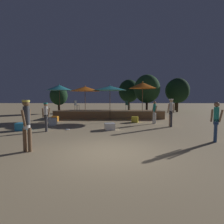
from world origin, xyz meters
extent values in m
plane|color=tan|center=(0.00, 0.00, 0.00)|extent=(120.00, 120.00, 0.00)
cube|color=olive|center=(-0.36, 10.76, 0.35)|extent=(10.06, 2.30, 0.70)
cube|color=#CCB793|center=(-0.36, 9.65, 0.74)|extent=(10.06, 0.12, 0.08)
cylinder|color=brown|center=(-2.50, 9.95, 1.27)|extent=(0.05, 0.05, 2.53)
cone|color=orange|center=(-2.50, 9.95, 2.74)|extent=(2.68, 2.68, 0.42)
sphere|color=orange|center=(-2.50, 9.95, 2.99)|extent=(0.08, 0.08, 0.08)
cylinder|color=brown|center=(2.68, 9.87, 1.39)|extent=(0.05, 0.05, 2.78)
cone|color=orange|center=(2.68, 9.87, 3.04)|extent=(2.45, 2.45, 0.52)
sphere|color=orange|center=(2.68, 9.87, 3.33)|extent=(0.08, 0.08, 0.08)
cylinder|color=brown|center=(-0.23, 9.51, 1.29)|extent=(0.05, 0.05, 2.58)
cone|color=teal|center=(-0.23, 9.51, 2.77)|extent=(2.95, 2.95, 0.39)
sphere|color=teal|center=(-0.23, 9.51, 3.01)|extent=(0.08, 0.08, 0.08)
cylinder|color=brown|center=(-4.77, 9.74, 1.30)|extent=(0.05, 0.05, 2.60)
cone|color=teal|center=(-4.77, 9.74, 2.84)|extent=(2.22, 2.22, 0.47)
sphere|color=teal|center=(-4.77, 9.74, 3.11)|extent=(0.08, 0.08, 0.08)
cube|color=#2D9EDB|center=(-5.31, 4.19, 0.22)|extent=(0.60, 0.60, 0.44)
cube|color=orange|center=(-4.70, 8.23, 0.21)|extent=(0.46, 0.46, 0.42)
cube|color=white|center=(-0.11, 4.50, 0.20)|extent=(0.69, 0.69, 0.39)
cube|color=white|center=(-4.14, 6.16, 0.25)|extent=(0.59, 0.59, 0.50)
cube|color=yellow|center=(1.77, 7.71, 0.23)|extent=(0.59, 0.59, 0.45)
cylinder|color=white|center=(3.07, 6.99, 0.39)|extent=(0.13, 0.13, 0.77)
cylinder|color=white|center=(3.21, 7.06, 0.39)|extent=(0.13, 0.13, 0.77)
cylinder|color=white|center=(3.14, 7.03, 0.85)|extent=(0.20, 0.20, 0.24)
cylinder|color=teal|center=(3.14, 7.03, 1.17)|extent=(0.20, 0.20, 0.59)
cylinder|color=#997051|center=(3.22, 6.88, 1.10)|extent=(0.17, 0.22, 0.53)
cylinder|color=#997051|center=(3.07, 7.17, 1.10)|extent=(0.16, 0.22, 0.53)
sphere|color=#997051|center=(3.14, 7.03, 1.57)|extent=(0.21, 0.21, 0.21)
cylinder|color=tan|center=(3.88, 5.72, 0.43)|extent=(0.13, 0.13, 0.86)
cylinder|color=#3F3F47|center=(3.92, 5.54, 0.43)|extent=(0.13, 0.13, 0.86)
cylinder|color=#3F3F47|center=(3.90, 5.63, 0.94)|extent=(0.22, 0.22, 0.24)
cylinder|color=white|center=(3.90, 5.63, 1.29)|extent=(0.22, 0.22, 0.66)
cylinder|color=tan|center=(3.72, 5.60, 1.23)|extent=(0.16, 0.11, 0.59)
cylinder|color=tan|center=(4.08, 5.66, 1.23)|extent=(0.10, 0.09, 0.59)
sphere|color=tan|center=(3.90, 5.63, 1.74)|extent=(0.24, 0.24, 0.24)
cylinder|color=white|center=(3.90, 5.63, 1.81)|extent=(0.26, 0.26, 0.07)
cylinder|color=#3F3F47|center=(-3.68, 3.80, 0.38)|extent=(0.13, 0.13, 0.76)
cylinder|color=#997051|center=(-3.75, 3.95, 0.38)|extent=(0.13, 0.13, 0.76)
cylinder|color=#3F3F47|center=(-3.71, 3.87, 0.84)|extent=(0.19, 0.19, 0.24)
cylinder|color=white|center=(-3.71, 3.87, 1.15)|extent=(0.19, 0.19, 0.58)
cylinder|color=#997051|center=(-3.57, 3.94, 1.08)|extent=(0.20, 0.15, 0.52)
cylinder|color=#997051|center=(-3.86, 3.81, 1.08)|extent=(0.12, 0.11, 0.52)
sphere|color=#997051|center=(-3.71, 3.87, 1.54)|extent=(0.21, 0.21, 0.21)
cylinder|color=teal|center=(-3.71, 3.87, 1.60)|extent=(0.23, 0.23, 0.07)
cylinder|color=#997051|center=(4.61, 1.70, 0.40)|extent=(0.13, 0.13, 0.80)
cylinder|color=#2D4C7F|center=(4.52, 1.55, 0.40)|extent=(0.13, 0.13, 0.80)
cylinder|color=#2D4C7F|center=(4.56, 1.63, 0.88)|extent=(0.21, 0.21, 0.24)
cylinder|color=teal|center=(4.56, 1.63, 1.21)|extent=(0.21, 0.21, 0.61)
cylinder|color=#997051|center=(4.42, 1.72, 1.14)|extent=(0.14, 0.13, 0.55)
cylinder|color=#997051|center=(4.70, 1.53, 1.14)|extent=(0.20, 0.17, 0.55)
sphere|color=#997051|center=(4.56, 1.63, 1.62)|extent=(0.22, 0.22, 0.22)
cylinder|color=brown|center=(-3.00, 0.13, 0.43)|extent=(0.13, 0.13, 0.85)
cylinder|color=brown|center=(-2.82, 0.12, 0.43)|extent=(0.13, 0.13, 0.85)
cylinder|color=white|center=(-2.91, 0.12, 0.93)|extent=(0.22, 0.22, 0.24)
cylinder|color=#333842|center=(-2.91, 0.12, 1.28)|extent=(0.22, 0.22, 0.65)
cylinder|color=brown|center=(-2.91, -0.06, 1.21)|extent=(0.09, 0.23, 0.58)
cylinder|color=brown|center=(-2.90, 0.30, 1.21)|extent=(0.09, 0.17, 0.59)
sphere|color=brown|center=(-2.91, 0.12, 1.72)|extent=(0.23, 0.23, 0.23)
cylinder|color=#D8D14C|center=(-2.91, 0.12, 1.79)|extent=(0.26, 0.26, 0.07)
cylinder|color=#2D3338|center=(-3.27, 10.28, 1.01)|extent=(0.02, 0.02, 0.45)
cylinder|color=#2D3338|center=(-3.17, 10.56, 1.01)|extent=(0.02, 0.02, 0.45)
cylinder|color=#2D3338|center=(-3.56, 10.38, 1.01)|extent=(0.02, 0.02, 0.45)
cylinder|color=#2D3338|center=(-3.46, 10.66, 1.01)|extent=(0.02, 0.02, 0.45)
cylinder|color=#2D3338|center=(-3.37, 10.47, 1.23)|extent=(0.40, 0.40, 0.02)
cube|color=#2D3338|center=(-3.53, 10.53, 1.46)|extent=(0.15, 0.35, 0.45)
cylinder|color=#1E4C47|center=(1.69, 11.00, 1.01)|extent=(0.02, 0.02, 0.45)
cylinder|color=#1E4C47|center=(1.50, 11.24, 1.01)|extent=(0.02, 0.02, 0.45)
cylinder|color=#1E4C47|center=(1.46, 10.81, 1.01)|extent=(0.02, 0.02, 0.45)
cylinder|color=#1E4C47|center=(1.27, 11.04, 1.01)|extent=(0.02, 0.02, 0.45)
cylinder|color=#1E4C47|center=(1.48, 11.02, 1.23)|extent=(0.40, 0.40, 0.02)
cube|color=#1E4C47|center=(1.35, 10.92, 1.46)|extent=(0.25, 0.30, 0.45)
cylinder|color=white|center=(-2.64, 4.41, 0.02)|extent=(0.26, 0.26, 0.03)
cylinder|color=#3D2B1C|center=(9.64, 21.31, 0.82)|extent=(0.28, 0.28, 1.64)
ellipsoid|color=black|center=(9.64, 21.31, 3.07)|extent=(3.18, 3.18, 3.50)
cylinder|color=#3D2B1C|center=(2.45, 21.87, 0.78)|extent=(0.28, 0.28, 1.56)
ellipsoid|color=black|center=(2.45, 21.87, 3.03)|extent=(3.26, 3.26, 3.58)
cylinder|color=#3D2B1C|center=(4.35, 16.78, 0.81)|extent=(0.28, 0.28, 1.61)
ellipsoid|color=#1E4223|center=(4.35, 16.78, 3.10)|extent=(3.30, 3.30, 3.63)
cylinder|color=#3D2B1C|center=(8.71, 17.97, 0.77)|extent=(0.28, 0.28, 1.55)
ellipsoid|color=black|center=(8.71, 17.97, 2.92)|extent=(3.06, 3.06, 3.36)
cylinder|color=#3D2B1C|center=(-6.86, 16.03, 0.62)|extent=(0.28, 0.28, 1.25)
ellipsoid|color=#19381E|center=(-6.86, 16.03, 2.23)|extent=(2.18, 2.18, 2.40)
camera|label=1|loc=(0.19, -5.91, 1.89)|focal=28.00mm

